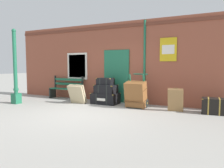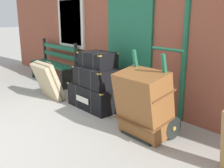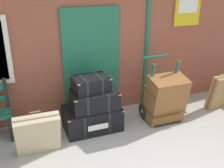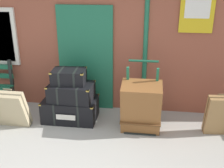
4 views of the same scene
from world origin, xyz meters
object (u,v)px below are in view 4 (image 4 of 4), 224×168
object	(u,v)px
steamer_trunk_middle	(71,92)
steamer_trunk_top	(69,77)
porters_trolley	(141,113)
large_brown_trunk	(141,107)
steamer_trunk_base	(71,109)
suitcase_slate	(9,109)
suitcase_oxblood	(220,115)

from	to	relation	value
steamer_trunk_middle	steamer_trunk_top	bearing A→B (deg)	139.22
steamer_trunk_middle	porters_trolley	bearing A→B (deg)	-2.28
steamer_trunk_middle	large_brown_trunk	xyz separation A→B (m)	(1.31, -0.23, -0.11)
porters_trolley	steamer_trunk_middle	bearing A→B (deg)	177.72
steamer_trunk_base	porters_trolley	xyz separation A→B (m)	(1.35, -0.08, 0.06)
steamer_trunk_middle	large_brown_trunk	distance (m)	1.33
porters_trolley	suitcase_slate	distance (m)	2.38
steamer_trunk_base	suitcase_oxblood	size ratio (longest dim) A/B	1.33
steamer_trunk_top	steamer_trunk_middle	bearing A→B (deg)	-40.78
steamer_trunk_base	porters_trolley	world-z (taller)	porters_trolley
porters_trolley	suitcase_oxblood	bearing A→B (deg)	-4.65
steamer_trunk_top	suitcase_slate	size ratio (longest dim) A/B	0.86
large_brown_trunk	suitcase_oxblood	bearing A→B (deg)	2.88
steamer_trunk_base	porters_trolley	bearing A→B (deg)	-3.34
large_brown_trunk	suitcase_slate	size ratio (longest dim) A/B	1.27
suitcase_oxblood	steamer_trunk_middle	bearing A→B (deg)	176.52
steamer_trunk_middle	steamer_trunk_top	size ratio (longest dim) A/B	1.29
steamer_trunk_top	suitcase_slate	world-z (taller)	steamer_trunk_top
steamer_trunk_middle	suitcase_oxblood	distance (m)	2.67
steamer_trunk_top	porters_trolley	xyz separation A→B (m)	(1.35, -0.09, -0.60)
steamer_trunk_top	large_brown_trunk	xyz separation A→B (m)	(1.35, -0.27, -0.40)
steamer_trunk_top	steamer_trunk_base	bearing A→B (deg)	-91.25
steamer_trunk_base	porters_trolley	distance (m)	1.36
suitcase_slate	steamer_trunk_middle	bearing A→B (deg)	22.81
steamer_trunk_top	suitcase_oxblood	size ratio (longest dim) A/B	0.84
large_brown_trunk	steamer_trunk_top	bearing A→B (deg)	168.86
steamer_trunk_middle	suitcase_oxblood	xyz separation A→B (m)	(2.65, -0.16, -0.21)
steamer_trunk_base	large_brown_trunk	distance (m)	1.40
suitcase_slate	steamer_trunk_top	bearing A→B (deg)	25.46
steamer_trunk_base	porters_trolley	size ratio (longest dim) A/B	0.85
steamer_trunk_base	large_brown_trunk	xyz separation A→B (m)	(1.35, -0.26, 0.26)
steamer_trunk_base	large_brown_trunk	bearing A→B (deg)	-10.71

